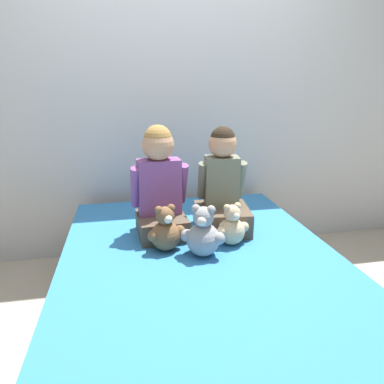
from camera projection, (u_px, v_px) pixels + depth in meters
The scene contains 8 objects.
ground_plane at pixel (201, 328), 2.00m from camera, with size 14.00×14.00×0.00m, color #B2A899.
wall_behind_bed at pixel (171, 99), 2.65m from camera, with size 8.00×0.06×2.50m.
bed at pixel (201, 293), 1.92m from camera, with size 1.51×1.97×0.47m.
child_on_left at pixel (160, 185), 2.04m from camera, with size 0.35×0.34×0.67m.
child_on_right at pixel (222, 189), 2.12m from camera, with size 0.37×0.36×0.65m.
teddy_bear_held_by_left_child at pixel (166, 231), 1.89m from camera, with size 0.21×0.17×0.26m.
teddy_bear_held_by_right_child at pixel (232, 227), 1.96m from camera, with size 0.20×0.16×0.25m.
teddy_bear_between_children at pixel (203, 234), 1.82m from camera, with size 0.23×0.18×0.29m.
Camera 1 is at (-0.37, -1.62, 1.36)m, focal length 32.00 mm.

